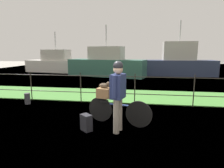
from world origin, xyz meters
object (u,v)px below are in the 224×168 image
at_px(terrier_dog, 105,85).
at_px(cyclist_person, 118,90).
at_px(moored_boat_mid, 56,64).
at_px(bicycle_main, 118,111).
at_px(moored_boat_far, 106,65).
at_px(moored_boat_near, 178,63).
at_px(backpack_on_paving, 86,123).
at_px(wooden_crate, 104,93).
at_px(mooring_bollard, 27,99).

bearing_deg(terrier_dog, cyclist_person, -53.98).
bearing_deg(moored_boat_mid, bicycle_main, -58.60).
bearing_deg(moored_boat_far, moored_boat_near, 12.35).
relative_size(moored_boat_mid, moored_boat_far, 0.95).
relative_size(terrier_dog, moored_boat_far, 0.05).
bearing_deg(backpack_on_paving, moored_boat_mid, -21.31).
xyz_separation_m(wooden_crate, mooring_bollard, (-3.11, 1.31, -0.61)).
bearing_deg(cyclist_person, backpack_on_paving, -175.36).
height_order(wooden_crate, mooring_bollard, wooden_crate).
distance_m(wooden_crate, moored_boat_mid, 13.59).
height_order(bicycle_main, cyclist_person, cyclist_person).
distance_m(mooring_bollard, moored_boat_far, 8.35).
bearing_deg(moored_boat_near, bicycle_main, -107.94).
bearing_deg(wooden_crate, bicycle_main, -14.30).
xyz_separation_m(cyclist_person, moored_boat_near, (3.46, 11.31, -0.03)).
height_order(cyclist_person, moored_boat_near, moored_boat_near).
xyz_separation_m(backpack_on_paving, moored_boat_far, (-1.37, 10.15, 0.66)).
xyz_separation_m(moored_boat_near, moored_boat_mid, (-10.73, 1.00, -0.20)).
height_order(mooring_bollard, moored_boat_mid, moored_boat_mid).
distance_m(bicycle_main, moored_boat_mid, 13.87).
height_order(bicycle_main, moored_boat_mid, moored_boat_mid).
distance_m(bicycle_main, mooring_bollard, 3.77).
bearing_deg(moored_boat_mid, cyclist_person, -59.42).
bearing_deg(cyclist_person, wooden_crate, 127.28).
relative_size(wooden_crate, moored_boat_mid, 0.06).
distance_m(backpack_on_paving, mooring_bollard, 3.40).
relative_size(bicycle_main, moored_boat_near, 0.31).
bearing_deg(terrier_dog, moored_boat_mid, 120.30).
bearing_deg(terrier_dog, wooden_crate, 165.70).
relative_size(backpack_on_paving, moored_boat_far, 0.06).
distance_m(terrier_dog, moored_boat_mid, 13.60).
bearing_deg(wooden_crate, moored_boat_mid, 120.22).
distance_m(bicycle_main, terrier_dog, 0.75).
bearing_deg(moored_boat_far, terrier_dog, -79.77).
bearing_deg(cyclist_person, bicycle_main, 96.24).
bearing_deg(moored_boat_near, wooden_crate, -109.93).
bearing_deg(mooring_bollard, bicycle_main, -21.89).
distance_m(wooden_crate, terrier_dog, 0.21).
bearing_deg(moored_boat_far, backpack_on_paving, -82.29).
xyz_separation_m(cyclist_person, moored_boat_mid, (-7.28, 12.31, -0.23)).
bearing_deg(backpack_on_paving, moored_boat_far, -41.37).
relative_size(moored_boat_near, moored_boat_mid, 0.95).
bearing_deg(terrier_dog, moored_boat_near, 70.19).
bearing_deg(mooring_bollard, moored_boat_far, 80.21).
height_order(cyclist_person, mooring_bollard, cyclist_person).
relative_size(wooden_crate, terrier_dog, 1.07).
distance_m(wooden_crate, backpack_on_paving, 0.94).
distance_m(cyclist_person, mooring_bollard, 4.10).
height_order(cyclist_person, moored_boat_mid, moored_boat_mid).
bearing_deg(terrier_dog, backpack_on_paving, -118.54).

